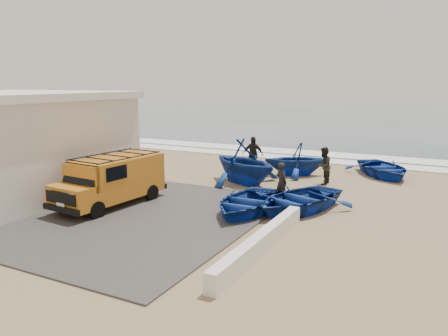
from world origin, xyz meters
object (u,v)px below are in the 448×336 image
at_px(van, 112,179).
at_px(boat_mid_left, 244,161).
at_px(parapet, 261,242).
at_px(boat_near_left, 246,202).
at_px(boat_near_right, 298,199).
at_px(fisherman_back, 253,155).
at_px(boat_far_right, 383,168).
at_px(fisherman_front, 281,182).
at_px(fisherman_middle, 324,166).
at_px(boat_far_left, 296,159).

distance_m(van, boat_mid_left, 6.42).
height_order(parapet, boat_mid_left, boat_mid_left).
height_order(boat_near_left, boat_near_right, boat_near_right).
xyz_separation_m(parapet, fisherman_back, (-4.62, 9.97, 0.68)).
distance_m(parapet, boat_near_right, 4.39).
bearing_deg(boat_mid_left, fisherman_back, 40.10).
xyz_separation_m(van, boat_far_right, (8.58, 10.37, -0.63)).
bearing_deg(boat_far_right, boat_near_right, -136.91).
bearing_deg(boat_far_right, fisherman_back, 166.34).
bearing_deg(boat_far_right, fisherman_front, -145.96).
bearing_deg(boat_near_left, parapet, -61.03).
height_order(van, fisherman_middle, van).
relative_size(boat_near_left, boat_far_right, 0.96).
distance_m(boat_far_right, fisherman_middle, 3.84).
bearing_deg(fisherman_front, boat_near_right, 173.10).
height_order(boat_near_right, fisherman_back, fisherman_back).
xyz_separation_m(parapet, boat_near_right, (-0.32, 4.38, 0.16)).
bearing_deg(boat_far_right, boat_mid_left, -173.12).
bearing_deg(fisherman_front, parapet, 138.31).
xyz_separation_m(boat_near_left, boat_mid_left, (-2.06, 4.23, 0.65)).
bearing_deg(boat_far_left, boat_mid_left, -59.11).
xyz_separation_m(fisherman_middle, fisherman_back, (-4.01, 0.92, 0.08)).
height_order(parapet, boat_far_right, boat_far_right).
relative_size(boat_far_left, fisherman_middle, 1.84).
height_order(boat_near_left, fisherman_back, fisherman_back).
bearing_deg(boat_near_left, fisherman_front, 71.18).
bearing_deg(fisherman_middle, van, -39.15).
height_order(boat_near_left, boat_far_left, boat_far_left).
relative_size(boat_near_left, boat_mid_left, 0.98).
relative_size(boat_near_left, boat_near_right, 0.94).
relative_size(boat_mid_left, fisherman_back, 2.08).
bearing_deg(boat_far_right, van, -162.43).
relative_size(van, boat_near_right, 1.12).
bearing_deg(boat_mid_left, fisherman_middle, -38.95).
height_order(boat_mid_left, fisherman_back, boat_mid_left).
bearing_deg(boat_far_right, parapet, -130.48).
distance_m(boat_near_left, boat_far_right, 9.59).
distance_m(boat_mid_left, fisherman_middle, 3.73).
xyz_separation_m(van, fisherman_back, (2.33, 8.20, -0.09)).
distance_m(boat_near_right, boat_far_right, 8.00).
xyz_separation_m(boat_near_right, boat_mid_left, (-3.67, 3.10, 0.62)).
distance_m(fisherman_middle, fisherman_back, 4.11).
xyz_separation_m(parapet, van, (-6.95, 1.77, 0.77)).
xyz_separation_m(van, boat_near_right, (6.63, 2.61, -0.62)).
relative_size(fisherman_middle, fisherman_back, 0.91).
height_order(boat_near_right, boat_far_left, boat_far_left).
bearing_deg(parapet, fisherman_middle, 93.87).
height_order(boat_far_right, fisherman_front, fisherman_front).
bearing_deg(parapet, boat_far_right, 82.36).
height_order(boat_far_left, fisherman_front, boat_far_left).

